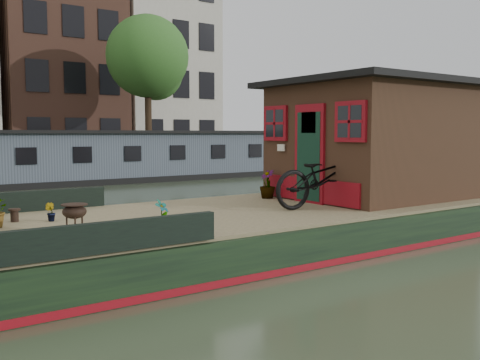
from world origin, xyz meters
TOP-DOWN VIEW (x-y plane):
  - ground at (0.00, 0.00)m, footprint 120.00×120.00m
  - houseboat_hull at (-1.33, 0.00)m, footprint 14.01×4.02m
  - houseboat_deck at (0.00, 0.00)m, footprint 11.80×3.80m
  - bow_bulwark at (-5.07, 0.00)m, footprint 3.00×4.00m
  - cabin at (2.19, 0.00)m, footprint 4.00×3.50m
  - bicycle at (0.20, -0.62)m, footprint 2.15×0.88m
  - potted_plant_a at (-3.28, -1.07)m, footprint 0.28×0.24m
  - potted_plant_b at (-4.32, 0.64)m, footprint 0.20×0.20m
  - potted_plant_d at (0.20, 1.04)m, footprint 0.35×0.35m
  - potted_plant_e at (-4.89, -1.70)m, footprint 0.19×0.18m
  - brazier_front at (-4.32, -0.54)m, footprint 0.38×0.38m
  - bollard_port at (-4.78, 0.90)m, footprint 0.18×0.18m
  - far_houseboat at (0.00, 14.00)m, footprint 20.40×4.40m
  - quay at (0.00, 20.50)m, footprint 60.00×6.00m
  - tree_right at (6.14, 19.07)m, footprint 4.40×4.40m

SIDE VIEW (x-z plane):
  - ground at x=0.00m, z-range 0.00..0.00m
  - houseboat_hull at x=-1.33m, z-range -0.03..0.57m
  - quay at x=0.00m, z-range 0.00..0.90m
  - houseboat_deck at x=0.00m, z-range 0.60..0.65m
  - bollard_port at x=-4.78m, z-range 0.65..0.85m
  - potted_plant_b at x=-4.32m, z-range 0.65..0.93m
  - potted_plant_e at x=-4.89m, z-range 0.65..0.95m
  - bow_bulwark at x=-5.07m, z-range 0.65..1.00m
  - brazier_front at x=-4.32m, z-range 0.65..1.05m
  - potted_plant_a at x=-3.28m, z-range 0.65..1.09m
  - potted_plant_d at x=0.20m, z-range 0.65..1.24m
  - far_houseboat at x=0.00m, z-range -0.09..2.02m
  - bicycle at x=0.20m, z-range 0.65..1.75m
  - cabin at x=2.19m, z-range 0.67..3.09m
  - tree_right at x=6.14m, z-range 2.19..9.59m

